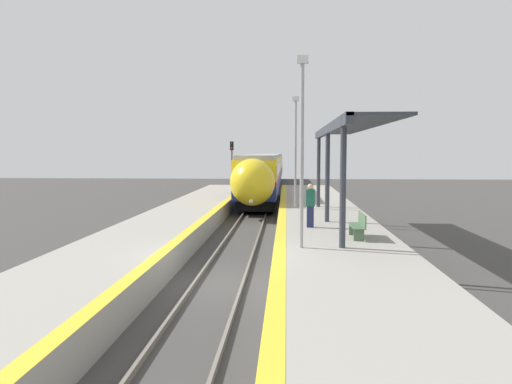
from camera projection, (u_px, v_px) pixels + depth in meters
name	position (u px, v px, depth m)	size (l,w,h in m)	color
ground_plane	(220.00, 284.00, 15.07)	(120.00, 120.00, 0.00)	#423F3D
rail_left	(196.00, 281.00, 15.10)	(0.08, 90.00, 0.15)	slate
rail_right	(244.00, 282.00, 15.02)	(0.08, 90.00, 0.15)	slate
train	(267.00, 170.00, 52.22)	(2.79, 49.26, 3.78)	black
platform_right	(346.00, 271.00, 14.80)	(4.39, 64.00, 0.92)	#9E998E
platform_left	(109.00, 267.00, 15.24)	(3.65, 64.00, 0.92)	#9E998E
platform_bench	(359.00, 225.00, 17.82)	(0.44, 1.68, 0.89)	#4C6B4C
person_waiting	(310.00, 205.00, 20.33)	(0.36, 0.23, 1.78)	navy
railway_signal	(232.00, 165.00, 40.59)	(0.28, 0.28, 4.85)	#59595E
lamppost_near	(302.00, 140.00, 15.75)	(0.36, 0.20, 6.07)	#9E9EA3
lamppost_mid	(295.00, 145.00, 27.12)	(0.36, 0.20, 6.07)	#9E9EA3
station_canopy	(341.00, 133.00, 21.70)	(2.02, 15.14, 4.22)	#333842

